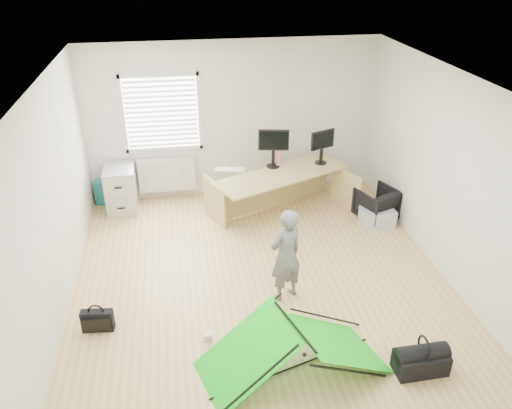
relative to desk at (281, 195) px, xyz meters
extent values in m
plane|color=tan|center=(-0.64, -1.71, -0.38)|extent=(5.50, 5.50, 0.00)
cube|color=silver|center=(-0.64, 1.04, 0.97)|extent=(5.00, 0.02, 2.70)
cube|color=silver|center=(-1.84, 1.00, 1.17)|extent=(1.20, 0.06, 1.20)
cube|color=silver|center=(-1.84, 0.96, 0.07)|extent=(1.00, 0.12, 0.60)
cube|color=tan|center=(0.00, 0.00, 0.00)|extent=(2.34, 1.56, 0.76)
cube|color=#AEB0B4|center=(-2.61, 0.66, 0.00)|extent=(0.51, 0.67, 0.77)
cube|color=black|center=(-0.09, 0.30, 0.62)|extent=(0.51, 0.20, 0.48)
cube|color=black|center=(0.74, 0.31, 0.60)|extent=(0.45, 0.26, 0.43)
cube|color=beige|center=(-0.81, 0.27, 0.39)|extent=(0.51, 0.27, 0.02)
cylinder|color=#C36D83|center=(0.00, 0.32, 0.52)|extent=(0.09, 0.09, 0.27)
imported|color=black|center=(1.52, -0.37, -0.11)|extent=(0.76, 0.77, 0.54)
imported|color=slate|center=(-0.40, -2.11, 0.26)|extent=(0.55, 0.48, 1.27)
cube|color=#B5B8BE|center=(1.47, -0.57, -0.24)|extent=(0.52, 0.37, 0.29)
cube|color=teal|center=(-2.91, 0.91, -0.17)|extent=(0.37, 0.20, 0.42)
cube|color=black|center=(-2.71, -2.36, -0.24)|extent=(0.38, 0.15, 0.28)
cube|color=silver|center=(-1.45, -2.74, -0.34)|extent=(0.11, 0.11, 0.09)
cube|color=black|center=(0.76, -3.59, -0.26)|extent=(0.56, 0.29, 0.24)
camera|label=1|loc=(-1.62, -7.13, 3.74)|focal=35.00mm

